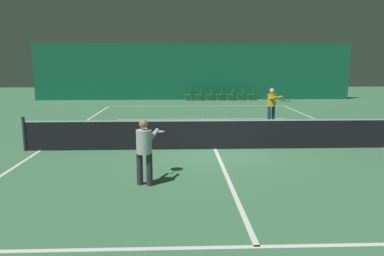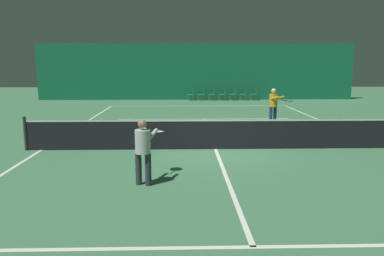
{
  "view_description": "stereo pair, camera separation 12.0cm",
  "coord_description": "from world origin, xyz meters",
  "px_view_note": "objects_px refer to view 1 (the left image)",
  "views": [
    {
      "loc": [
        -1.18,
        -11.57,
        2.73
      ],
      "look_at": [
        -0.77,
        -0.96,
        0.86
      ],
      "focal_mm": 35.0,
      "sensor_mm": 36.0,
      "label": 1
    },
    {
      "loc": [
        -1.06,
        -11.58,
        2.73
      ],
      "look_at": [
        -0.77,
        -0.96,
        0.86
      ],
      "focal_mm": 35.0,
      "sensor_mm": 36.0,
      "label": 2
    }
  ],
  "objects_px": {
    "tennis_net": "(215,133)",
    "courtside_chair_4": "(231,94)",
    "courtside_chair_0": "(189,94)",
    "courtside_chair_2": "(210,94)",
    "player_far": "(272,103)",
    "courtside_chair_6": "(251,93)",
    "courtside_chair_1": "(199,94)",
    "courtside_chair_5": "(241,94)",
    "player_near": "(145,147)",
    "courtside_chair_3": "(220,94)"
  },
  "relations": [
    {
      "from": "courtside_chair_2",
      "to": "courtside_chair_3",
      "type": "bearing_deg",
      "value": 90.0
    },
    {
      "from": "player_near",
      "to": "courtside_chair_6",
      "type": "relative_size",
      "value": 1.78
    },
    {
      "from": "player_near",
      "to": "courtside_chair_6",
      "type": "height_order",
      "value": "player_near"
    },
    {
      "from": "courtside_chair_1",
      "to": "player_far",
      "type": "bearing_deg",
      "value": 14.34
    },
    {
      "from": "courtside_chair_1",
      "to": "courtside_chair_3",
      "type": "height_order",
      "value": "same"
    },
    {
      "from": "player_near",
      "to": "courtside_chair_4",
      "type": "bearing_deg",
      "value": 3.99
    },
    {
      "from": "tennis_net",
      "to": "player_near",
      "type": "relative_size",
      "value": 8.03
    },
    {
      "from": "player_far",
      "to": "courtside_chair_2",
      "type": "distance_m",
      "value": 10.61
    },
    {
      "from": "courtside_chair_4",
      "to": "player_near",
      "type": "bearing_deg",
      "value": -13.68
    },
    {
      "from": "player_near",
      "to": "tennis_net",
      "type": "bearing_deg",
      "value": -11.64
    },
    {
      "from": "courtside_chair_0",
      "to": "courtside_chair_4",
      "type": "distance_m",
      "value": 3.03
    },
    {
      "from": "courtside_chair_0",
      "to": "courtside_chair_6",
      "type": "relative_size",
      "value": 1.0
    },
    {
      "from": "tennis_net",
      "to": "courtside_chair_6",
      "type": "bearing_deg",
      "value": 74.81
    },
    {
      "from": "tennis_net",
      "to": "courtside_chair_1",
      "type": "distance_m",
      "value": 15.36
    },
    {
      "from": "player_near",
      "to": "player_far",
      "type": "xyz_separation_m",
      "value": [
        4.96,
        8.34,
        0.05
      ]
    },
    {
      "from": "courtside_chair_1",
      "to": "courtside_chair_6",
      "type": "xyz_separation_m",
      "value": [
        3.79,
        0.0,
        0.0
      ]
    },
    {
      "from": "courtside_chair_6",
      "to": "tennis_net",
      "type": "bearing_deg",
      "value": -15.19
    },
    {
      "from": "courtside_chair_6",
      "to": "courtside_chair_1",
      "type": "bearing_deg",
      "value": -90.0
    },
    {
      "from": "player_far",
      "to": "courtside_chair_3",
      "type": "distance_m",
      "value": 10.5
    },
    {
      "from": "player_far",
      "to": "courtside_chair_0",
      "type": "relative_size",
      "value": 1.88
    },
    {
      "from": "player_far",
      "to": "courtside_chair_5",
      "type": "bearing_deg",
      "value": 151.03
    },
    {
      "from": "courtside_chair_2",
      "to": "courtside_chair_3",
      "type": "xyz_separation_m",
      "value": [
        0.76,
        0.0,
        0.0
      ]
    },
    {
      "from": "player_near",
      "to": "courtside_chair_1",
      "type": "xyz_separation_m",
      "value": [
        2.29,
        18.77,
        -0.39
      ]
    },
    {
      "from": "courtside_chair_1",
      "to": "courtside_chair_5",
      "type": "distance_m",
      "value": 3.03
    },
    {
      "from": "courtside_chair_2",
      "to": "player_near",
      "type": "bearing_deg",
      "value": -9.24
    },
    {
      "from": "courtside_chair_3",
      "to": "player_far",
      "type": "bearing_deg",
      "value": 6.29
    },
    {
      "from": "courtside_chair_2",
      "to": "courtside_chair_3",
      "type": "distance_m",
      "value": 0.76
    },
    {
      "from": "courtside_chair_0",
      "to": "courtside_chair_3",
      "type": "bearing_deg",
      "value": 90.0
    },
    {
      "from": "player_near",
      "to": "courtside_chair_4",
      "type": "relative_size",
      "value": 1.78
    },
    {
      "from": "courtside_chair_1",
      "to": "courtside_chair_4",
      "type": "distance_m",
      "value": 2.27
    },
    {
      "from": "courtside_chair_1",
      "to": "tennis_net",
      "type": "bearing_deg",
      "value": -1.41
    },
    {
      "from": "tennis_net",
      "to": "courtside_chair_1",
      "type": "xyz_separation_m",
      "value": [
        0.38,
        15.35,
        -0.03
      ]
    },
    {
      "from": "player_near",
      "to": "courtside_chair_1",
      "type": "bearing_deg",
      "value": 10.7
    },
    {
      "from": "player_far",
      "to": "courtside_chair_6",
      "type": "xyz_separation_m",
      "value": [
        1.12,
        10.43,
        -0.43
      ]
    },
    {
      "from": "tennis_net",
      "to": "player_far",
      "type": "relative_size",
      "value": 7.61
    },
    {
      "from": "tennis_net",
      "to": "courtside_chair_4",
      "type": "height_order",
      "value": "tennis_net"
    },
    {
      "from": "player_far",
      "to": "courtside_chair_2",
      "type": "height_order",
      "value": "player_far"
    },
    {
      "from": "player_far",
      "to": "courtside_chair_0",
      "type": "bearing_deg",
      "value": 171.22
    },
    {
      "from": "courtside_chair_1",
      "to": "courtside_chair_4",
      "type": "height_order",
      "value": "same"
    },
    {
      "from": "player_near",
      "to": "courtside_chair_2",
      "type": "distance_m",
      "value": 19.02
    },
    {
      "from": "player_near",
      "to": "courtside_chair_3",
      "type": "height_order",
      "value": "player_near"
    },
    {
      "from": "courtside_chair_0",
      "to": "courtside_chair_2",
      "type": "xyz_separation_m",
      "value": [
        1.52,
        0.0,
        0.0
      ]
    },
    {
      "from": "courtside_chair_0",
      "to": "courtside_chair_6",
      "type": "distance_m",
      "value": 4.55
    },
    {
      "from": "player_near",
      "to": "courtside_chair_3",
      "type": "bearing_deg",
      "value": 6.19
    },
    {
      "from": "courtside_chair_1",
      "to": "courtside_chair_4",
      "type": "bearing_deg",
      "value": 90.0
    },
    {
      "from": "player_near",
      "to": "courtside_chair_2",
      "type": "bearing_deg",
      "value": 8.43
    },
    {
      "from": "courtside_chair_4",
      "to": "courtside_chair_5",
      "type": "height_order",
      "value": "same"
    },
    {
      "from": "courtside_chair_3",
      "to": "courtside_chair_4",
      "type": "distance_m",
      "value": 0.76
    },
    {
      "from": "courtside_chair_6",
      "to": "player_near",
      "type": "bearing_deg",
      "value": -17.96
    },
    {
      "from": "tennis_net",
      "to": "courtside_chair_2",
      "type": "xyz_separation_m",
      "value": [
        1.14,
        15.35,
        -0.03
      ]
    }
  ]
}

